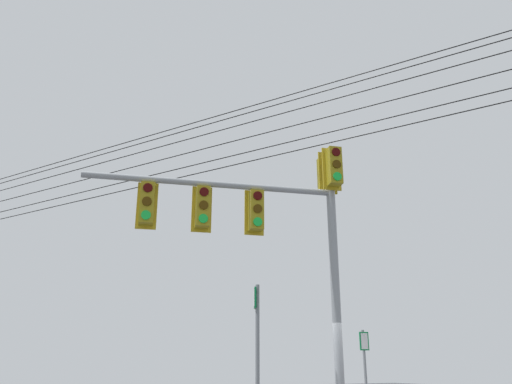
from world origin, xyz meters
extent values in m
cylinder|color=gray|center=(-0.09, -0.34, 3.05)|extent=(0.20, 0.20, 6.10)
cylinder|color=gray|center=(0.68, 2.34, 5.45)|extent=(1.68, 5.40, 0.14)
cube|color=olive|center=(-0.38, -0.25, 6.00)|extent=(0.37, 0.37, 0.90)
cube|color=#B29319|center=(-0.21, -0.30, 6.00)|extent=(0.16, 0.43, 1.04)
cylinder|color=#360503|center=(-0.54, -0.21, 6.30)|extent=(0.08, 0.20, 0.20)
cylinder|color=#3C2703|center=(-0.54, -0.21, 6.00)|extent=(0.08, 0.20, 0.20)
cylinder|color=green|center=(-0.54, -0.21, 5.70)|extent=(0.08, 0.20, 0.20)
cube|color=olive|center=(0.20, -0.42, 6.00)|extent=(0.37, 0.37, 0.90)
cube|color=#B29319|center=(0.04, -0.37, 6.00)|extent=(0.16, 0.43, 1.04)
cylinder|color=#360503|center=(0.36, -0.47, 6.30)|extent=(0.08, 0.20, 0.20)
cylinder|color=#3C2703|center=(0.36, -0.47, 6.00)|extent=(0.08, 0.20, 0.20)
cylinder|color=green|center=(0.36, -0.47, 5.70)|extent=(0.08, 0.20, 0.20)
cube|color=olive|center=(0.41, 1.39, 4.90)|extent=(0.37, 0.37, 0.90)
cube|color=#B29319|center=(0.57, 1.34, 4.90)|extent=(0.15, 0.44, 1.04)
cylinder|color=#360503|center=(0.25, 1.43, 5.20)|extent=(0.08, 0.20, 0.20)
cylinder|color=#3C2703|center=(0.25, 1.43, 4.90)|extent=(0.08, 0.20, 0.20)
cylinder|color=green|center=(0.25, 1.43, 4.60)|extent=(0.08, 0.20, 0.20)
cube|color=olive|center=(0.74, 2.53, 4.90)|extent=(0.37, 0.37, 0.90)
cube|color=#B29319|center=(0.90, 2.49, 4.90)|extent=(0.16, 0.43, 1.04)
cylinder|color=#360503|center=(0.58, 2.58, 5.20)|extent=(0.08, 0.20, 0.20)
cylinder|color=#3C2703|center=(0.58, 2.58, 4.90)|extent=(0.08, 0.20, 0.20)
cylinder|color=green|center=(0.58, 2.58, 4.60)|extent=(0.08, 0.20, 0.20)
cube|color=olive|center=(1.07, 3.68, 4.90)|extent=(0.38, 0.38, 0.90)
cube|color=#B29319|center=(1.23, 3.63, 4.90)|extent=(0.17, 0.43, 1.04)
cylinder|color=#360503|center=(0.91, 3.73, 5.20)|extent=(0.09, 0.20, 0.20)
cylinder|color=#3C2703|center=(0.91, 3.73, 4.90)|extent=(0.09, 0.20, 0.20)
cylinder|color=green|center=(0.91, 3.73, 4.60)|extent=(0.09, 0.20, 0.20)
cylinder|color=slate|center=(1.30, -2.22, 1.24)|extent=(0.07, 0.07, 2.48)
cube|color=#0C7238|center=(1.26, -2.21, 2.21)|extent=(0.07, 0.25, 0.45)
cube|color=white|center=(1.24, -2.21, 2.21)|extent=(0.04, 0.19, 0.39)
cylinder|color=slate|center=(-1.44, 2.38, 1.48)|extent=(0.07, 0.07, 2.95)
cube|color=#0C7238|center=(-1.42, 2.42, 2.73)|extent=(0.26, 0.15, 0.35)
cube|color=white|center=(-1.41, 2.43, 2.73)|extent=(0.20, 0.10, 0.29)
cylinder|color=black|center=(1.05, 0.33, 6.72)|extent=(25.00, 14.80, 0.30)
cylinder|color=black|center=(1.05, 0.33, 6.99)|extent=(25.00, 14.80, 0.30)
cylinder|color=black|center=(1.05, 0.33, 7.42)|extent=(25.00, 14.80, 0.30)
cylinder|color=black|center=(1.05, 0.33, 7.85)|extent=(25.00, 14.80, 0.30)
cylinder|color=black|center=(1.05, 0.33, 8.15)|extent=(25.00, 14.80, 0.30)
cylinder|color=black|center=(1.05, 0.33, 8.33)|extent=(25.00, 14.80, 0.30)
camera|label=1|loc=(-9.19, 6.72, 1.65)|focal=36.03mm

